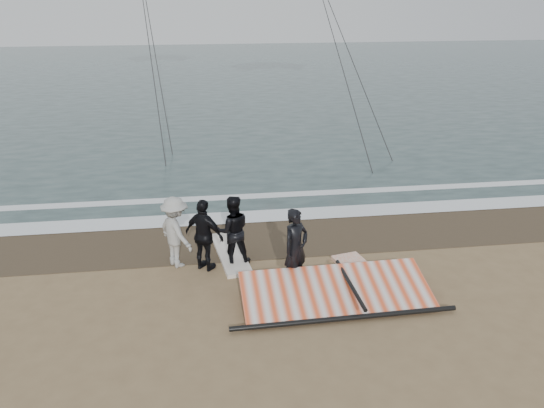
{
  "coord_description": "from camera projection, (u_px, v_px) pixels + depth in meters",
  "views": [
    {
      "loc": [
        -2.59,
        -8.91,
        6.51
      ],
      "look_at": [
        -0.97,
        3.0,
        1.6
      ],
      "focal_mm": 35.0,
      "sensor_mm": 36.0,
      "label": 1
    }
  ],
  "objects": [
    {
      "name": "sail_rig",
      "position": [
        332.0,
        292.0,
        11.88
      ],
      "size": [
        4.89,
        2.11,
        0.52
      ],
      "color": "black",
      "rests_on": "ground"
    },
    {
      "name": "ground",
      "position": [
        338.0,
        327.0,
        10.96
      ],
      "size": [
        120.0,
        120.0,
        0.0
      ],
      "primitive_type": "plane",
      "color": "#8C704C",
      "rests_on": "ground"
    },
    {
      "name": "foam_near",
      "position": [
        290.0,
        214.0,
        16.36
      ],
      "size": [
        120.0,
        0.9,
        0.01
      ],
      "primitive_type": "cube",
      "color": "white",
      "rests_on": "sea"
    },
    {
      "name": "sea",
      "position": [
        232.0,
        78.0,
        41.22
      ],
      "size": [
        120.0,
        54.0,
        0.02
      ],
      "primitive_type": "cube",
      "color": "#233838",
      "rests_on": "ground"
    },
    {
      "name": "board_white",
      "position": [
        368.0,
        279.0,
        12.68
      ],
      "size": [
        1.27,
        2.7,
        0.1
      ],
      "primitive_type": "cube",
      "rotation": [
        0.0,
        0.0,
        0.22
      ],
      "color": "white",
      "rests_on": "ground"
    },
    {
      "name": "man_main",
      "position": [
        296.0,
        248.0,
        12.22
      ],
      "size": [
        0.83,
        0.77,
        1.91
      ],
      "primitive_type": "imported",
      "rotation": [
        0.0,
        0.0,
        0.6
      ],
      "color": "black",
      "rests_on": "ground"
    },
    {
      "name": "wet_sand",
      "position": [
        298.0,
        234.0,
        15.09
      ],
      "size": [
        120.0,
        2.8,
        0.01
      ],
      "primitive_type": "cube",
      "color": "#4C3D2B",
      "rests_on": "ground"
    },
    {
      "name": "foam_far",
      "position": [
        282.0,
        195.0,
        17.92
      ],
      "size": [
        120.0,
        0.45,
        0.01
      ],
      "primitive_type": "cube",
      "color": "white",
      "rests_on": "sea"
    },
    {
      "name": "board_cream",
      "position": [
        230.0,
        253.0,
        13.91
      ],
      "size": [
        0.98,
        2.48,
        0.1
      ],
      "primitive_type": "cube",
      "rotation": [
        0.0,
        0.0,
        0.14
      ],
      "color": "white",
      "rests_on": "ground"
    },
    {
      "name": "trio_cluster",
      "position": [
        201.0,
        232.0,
        13.07
      ],
      "size": [
        2.48,
        1.48,
        1.85
      ],
      "color": "black",
      "rests_on": "ground"
    }
  ]
}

